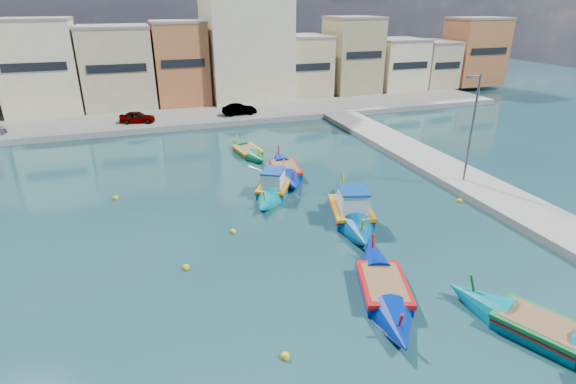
{
  "coord_description": "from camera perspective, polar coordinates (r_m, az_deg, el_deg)",
  "views": [
    {
      "loc": [
        -4.44,
        -18.5,
        12.49
      ],
      "look_at": [
        4.0,
        6.0,
        1.4
      ],
      "focal_mm": 28.0,
      "sensor_mm": 36.0,
      "label": 1
    }
  ],
  "objects": [
    {
      "name": "luzzu_turquoise_cabin",
      "position": [
        31.66,
        -1.71,
        0.58
      ],
      "size": [
        5.94,
        8.45,
        2.78
      ],
      "color": "#008598",
      "rests_on": "ground"
    },
    {
      "name": "north_quay",
      "position": [
        52.14,
        -13.76,
        8.99
      ],
      "size": [
        80.0,
        8.0,
        0.6
      ],
      "primitive_type": "cube",
      "color": "gray",
      "rests_on": "ground"
    },
    {
      "name": "east_quay",
      "position": [
        31.56,
        28.81,
        -2.71
      ],
      "size": [
        4.0,
        70.0,
        0.5
      ],
      "primitive_type": "cube",
      "color": "gray",
      "rests_on": "ground"
    },
    {
      "name": "luzzu_cyan_mid",
      "position": [
        34.9,
        -0.34,
        2.65
      ],
      "size": [
        3.14,
        8.63,
        2.49
      ],
      "color": "#0023A2",
      "rests_on": "ground"
    },
    {
      "name": "luzzu_green",
      "position": [
        39.69,
        -5.15,
        5.08
      ],
      "size": [
        2.78,
        7.06,
        2.16
      ],
      "color": "#0B7842",
      "rests_on": "ground"
    },
    {
      "name": "parked_cars",
      "position": [
        50.3,
        -20.15,
        8.79
      ],
      "size": [
        28.95,
        2.33,
        1.24
      ],
      "color": "#4C1919",
      "rests_on": "north_quay"
    },
    {
      "name": "north_townhouses",
      "position": [
        59.4,
        -8.38,
        15.68
      ],
      "size": [
        83.2,
        7.87,
        10.19
      ],
      "color": "#C3B087",
      "rests_on": "ground"
    },
    {
      "name": "luzzu_blue_cabin",
      "position": [
        28.1,
        8.02,
        -2.56
      ],
      "size": [
        4.72,
        9.51,
        3.28
      ],
      "color": "#00549F",
      "rests_on": "ground"
    },
    {
      "name": "mooring_buoys",
      "position": [
        27.42,
        -3.04,
        -3.78
      ],
      "size": [
        22.23,
        21.45,
        0.36
      ],
      "color": "yellow",
      "rests_on": "ground"
    },
    {
      "name": "luzzu_blue_south",
      "position": [
        21.55,
        12.05,
        -12.0
      ],
      "size": [
        4.71,
        8.86,
        2.51
      ],
      "color": "#00219E",
      "rests_on": "ground"
    },
    {
      "name": "ground",
      "position": [
        22.76,
        -4.68,
        -10.2
      ],
      "size": [
        160.0,
        160.0,
        0.0
      ],
      "primitive_type": "plane",
      "color": "#14363D",
      "rests_on": "ground"
    },
    {
      "name": "quay_street_lamp",
      "position": [
        33.85,
        22.26,
        7.51
      ],
      "size": [
        1.18,
        0.16,
        8.0
      ],
      "color": "#595B60",
      "rests_on": "ground"
    },
    {
      "name": "luzzu_cyan_south",
      "position": [
        21.43,
        29.29,
        -15.06
      ],
      "size": [
        5.28,
        8.25,
        2.53
      ],
      "color": "#008197",
      "rests_on": "ground"
    },
    {
      "name": "church_block",
      "position": [
        60.4,
        -5.44,
        19.19
      ],
      "size": [
        10.0,
        10.0,
        19.1
      ],
      "color": "beige",
      "rests_on": "ground"
    }
  ]
}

